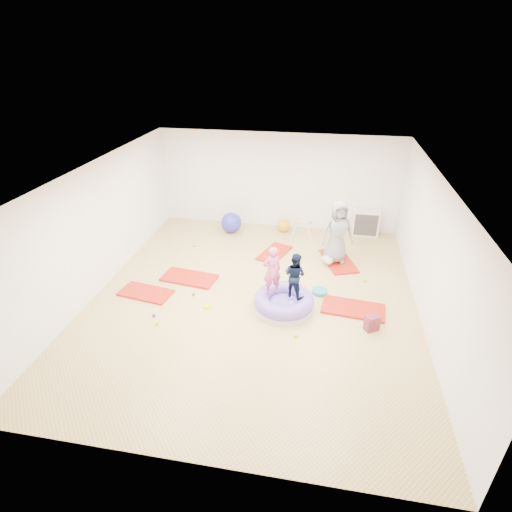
# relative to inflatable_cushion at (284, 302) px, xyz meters

# --- Properties ---
(room) EXTENTS (7.01, 8.01, 2.81)m
(room) POSITION_rel_inflatable_cushion_xyz_m (-0.70, 0.27, 1.24)
(room) COLOR tan
(room) RESTS_ON ground
(gym_mat_front_left) EXTENTS (1.25, 0.77, 0.05)m
(gym_mat_front_left) POSITION_rel_inflatable_cushion_xyz_m (-3.12, 0.02, -0.13)
(gym_mat_front_left) COLOR #C50F03
(gym_mat_front_left) RESTS_ON ground
(gym_mat_mid_left) EXTENTS (1.35, 0.81, 0.05)m
(gym_mat_mid_left) POSITION_rel_inflatable_cushion_xyz_m (-2.36, 0.80, -0.13)
(gym_mat_mid_left) COLOR #C50F03
(gym_mat_mid_left) RESTS_ON ground
(gym_mat_center_back) EXTENTS (0.89, 1.23, 0.05)m
(gym_mat_center_back) POSITION_rel_inflatable_cushion_xyz_m (-0.53, 2.42, -0.13)
(gym_mat_center_back) COLOR #C50F03
(gym_mat_center_back) RESTS_ON ground
(gym_mat_right) EXTENTS (1.37, 0.79, 0.05)m
(gym_mat_right) POSITION_rel_inflatable_cushion_xyz_m (1.45, 0.22, -0.13)
(gym_mat_right) COLOR #C50F03
(gym_mat_right) RESTS_ON ground
(gym_mat_rear_right) EXTENTS (1.03, 1.43, 0.05)m
(gym_mat_rear_right) POSITION_rel_inflatable_cushion_xyz_m (1.15, 2.27, -0.13)
(gym_mat_rear_right) COLOR #C50F03
(gym_mat_rear_right) RESTS_ON ground
(inflatable_cushion) EXTENTS (1.28, 1.28, 0.40)m
(inflatable_cushion) POSITION_rel_inflatable_cushion_xyz_m (0.00, 0.00, 0.00)
(inflatable_cushion) COLOR silver
(inflatable_cushion) RESTS_ON ground
(child_pink) EXTENTS (0.47, 0.42, 1.09)m
(child_pink) POSITION_rel_inflatable_cushion_xyz_m (-0.28, 0.08, 0.76)
(child_pink) COLOR #D84E89
(child_pink) RESTS_ON inflatable_cushion
(child_navy) EXTENTS (0.60, 0.55, 0.99)m
(child_navy) POSITION_rel_inflatable_cushion_xyz_m (0.20, 0.06, 0.71)
(child_navy) COLOR black
(child_navy) RESTS_ON inflatable_cushion
(adult_caregiver) EXTENTS (0.90, 0.70, 1.61)m
(adult_caregiver) POSITION_rel_inflatable_cushion_xyz_m (1.05, 2.22, 0.70)
(adult_caregiver) COLOR slate
(adult_caregiver) RESTS_ON gym_mat_rear_right
(infant) EXTENTS (0.37, 0.37, 0.22)m
(infant) POSITION_rel_inflatable_cushion_xyz_m (0.90, 2.05, 0.01)
(infant) COLOR #95BCF1
(infant) RESTS_ON gym_mat_rear_right
(ball_pit_balls) EXTENTS (4.61, 3.50, 0.07)m
(ball_pit_balls) POSITION_rel_inflatable_cushion_xyz_m (-1.30, 0.42, -0.12)
(ball_pit_balls) COLOR #189827
(ball_pit_balls) RESTS_ON ground
(exercise_ball_blue) EXTENTS (0.60, 0.60, 0.60)m
(exercise_ball_blue) POSITION_rel_inflatable_cushion_xyz_m (-1.97, 3.56, 0.14)
(exercise_ball_blue) COLOR #292BAD
(exercise_ball_blue) RESTS_ON ground
(exercise_ball_orange) EXTENTS (0.38, 0.38, 0.38)m
(exercise_ball_orange) POSITION_rel_inflatable_cushion_xyz_m (-0.45, 3.87, 0.03)
(exercise_ball_orange) COLOR orange
(exercise_ball_orange) RESTS_ON ground
(infant_play_gym) EXTENTS (0.61, 0.58, 0.47)m
(infant_play_gym) POSITION_rel_inflatable_cushion_xyz_m (0.11, 3.64, 0.15)
(infant_play_gym) COLOR silver
(infant_play_gym) RESTS_ON ground
(cube_shelf) EXTENTS (0.75, 0.37, 0.75)m
(cube_shelf) POSITION_rel_inflatable_cushion_xyz_m (1.90, 4.06, 0.22)
(cube_shelf) COLOR silver
(cube_shelf) RESTS_ON ground
(balance_disc) EXTENTS (0.35, 0.35, 0.08)m
(balance_disc) POSITION_rel_inflatable_cushion_xyz_m (0.73, 0.73, -0.12)
(balance_disc) COLOR teal
(balance_disc) RESTS_ON ground
(backpack) EXTENTS (0.33, 0.29, 0.32)m
(backpack) POSITION_rel_inflatable_cushion_xyz_m (1.78, -0.39, 0.00)
(backpack) COLOR #B82845
(backpack) RESTS_ON ground
(yellow_toy) EXTENTS (0.18, 0.18, 0.03)m
(yellow_toy) POSITION_rel_inflatable_cushion_xyz_m (-1.62, -0.22, -0.14)
(yellow_toy) COLOR #D5D703
(yellow_toy) RESTS_ON ground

